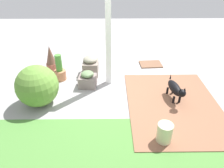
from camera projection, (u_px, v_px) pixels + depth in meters
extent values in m
plane|color=#9C9B9B|center=(122.00, 89.00, 4.75)|extent=(12.00, 12.00, 0.00)
cube|color=#895B42|center=(173.00, 104.00, 4.26)|extent=(1.80, 2.40, 0.02)
cube|color=white|center=(108.00, 31.00, 4.35)|extent=(0.12, 0.12, 2.47)
cube|color=gray|center=(91.00, 68.00, 5.27)|extent=(0.37, 0.43, 0.34)
ellipsoid|color=gray|center=(90.00, 59.00, 5.15)|extent=(0.34, 0.34, 0.15)
cube|color=gray|center=(88.00, 81.00, 4.80)|extent=(0.41, 0.38, 0.26)
ellipsoid|color=#668356|center=(87.00, 74.00, 4.70)|extent=(0.28, 0.28, 0.13)
sphere|color=#5F8D37|center=(37.00, 86.00, 4.10)|extent=(0.82, 0.82, 0.82)
cylinder|color=#9E5240|center=(52.00, 66.00, 5.50)|extent=(0.27, 0.27, 0.18)
cone|color=brown|center=(50.00, 55.00, 5.33)|extent=(0.25, 0.25, 0.47)
cylinder|color=#BE7650|center=(60.00, 75.00, 5.06)|extent=(0.27, 0.27, 0.24)
cylinder|color=#4A8B37|center=(59.00, 63.00, 4.90)|extent=(0.15, 0.15, 0.40)
ellipsoid|color=black|center=(175.00, 88.00, 4.32)|extent=(0.25, 0.56, 0.20)
sphere|color=black|center=(182.00, 93.00, 4.01)|extent=(0.15, 0.15, 0.15)
cone|color=black|center=(185.00, 89.00, 3.97)|extent=(0.05, 0.05, 0.06)
cone|color=black|center=(181.00, 90.00, 3.96)|extent=(0.05, 0.05, 0.06)
cylinder|color=black|center=(179.00, 100.00, 4.28)|extent=(0.05, 0.05, 0.16)
cylinder|color=black|center=(174.00, 100.00, 4.26)|extent=(0.05, 0.05, 0.16)
cylinder|color=black|center=(173.00, 90.00, 4.56)|extent=(0.05, 0.05, 0.16)
cylinder|color=black|center=(167.00, 91.00, 4.54)|extent=(0.05, 0.05, 0.16)
cone|color=black|center=(171.00, 76.00, 4.47)|extent=(0.04, 0.04, 0.13)
cylinder|color=beige|center=(165.00, 133.00, 3.35)|extent=(0.25, 0.25, 0.35)
cube|color=brown|center=(151.00, 64.00, 5.79)|extent=(0.60, 0.46, 0.03)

